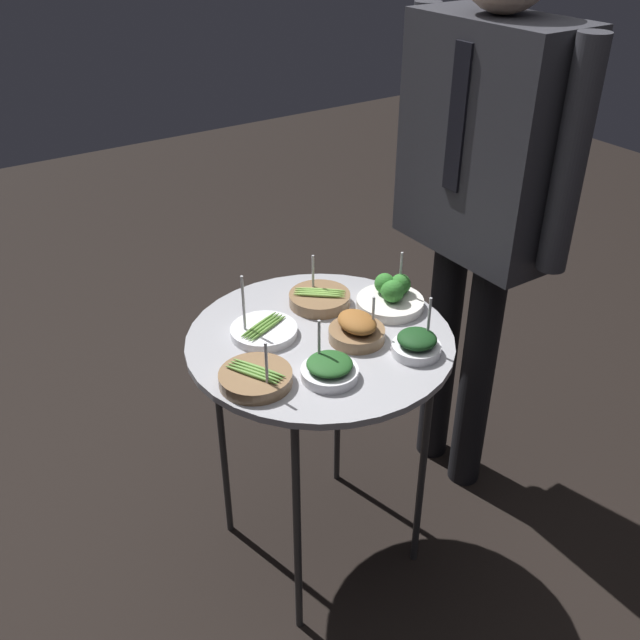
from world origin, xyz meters
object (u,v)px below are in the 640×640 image
Objects in this scene: bowl_broccoli_front_left at (391,296)px; bowl_asparagus_mid_left at (264,331)px; bowl_asparagus_near_rim at (256,378)px; serving_cart at (320,355)px; waiter_figure at (483,169)px; bowl_spinach_back_right at (329,369)px; bowl_roast_far_rim at (357,329)px; bowl_asparagus_center at (320,299)px; bowl_spinach_mid_right at (417,344)px.

bowl_asparagus_mid_left is at bearing -100.52° from bowl_broccoli_front_left.
bowl_asparagus_mid_left is at bearing 145.14° from bowl_asparagus_near_rim.
bowl_broccoli_front_left is (-0.02, 0.24, 0.09)m from serving_cart.
waiter_figure is (-0.03, 0.33, 0.28)m from bowl_broccoli_front_left.
serving_cart is at bearing 153.56° from bowl_spinach_back_right.
bowl_asparagus_mid_left is 0.23m from bowl_roast_far_rim.
waiter_figure reaches higher than bowl_asparagus_center.
waiter_figure is at bearing 87.22° from bowl_asparagus_mid_left.
bowl_roast_far_rim is (0.15, 0.18, 0.02)m from bowl_asparagus_mid_left.
waiter_figure is (0.08, 0.48, 0.29)m from bowl_asparagus_center.
bowl_spinach_back_right is 0.77× the size of bowl_broccoli_front_left.
bowl_spinach_mid_right is at bearing 43.91° from bowl_asparagus_mid_left.
bowl_asparagus_near_rim is at bearing -70.67° from serving_cart.
bowl_broccoli_front_left is at bearing 94.91° from serving_cart.
bowl_roast_far_rim is at bearing -5.78° from bowl_asparagus_center.
bowl_asparagus_center is 1.20× the size of bowl_spinach_back_right.
waiter_figure is at bearing 102.94° from bowl_roast_far_rim.
bowl_spinach_mid_right is at bearing -22.88° from bowl_broccoli_front_left.
bowl_spinach_back_right is 0.73m from waiter_figure.
bowl_roast_far_rim is 0.30m from bowl_asparagus_near_rim.
waiter_figure reaches higher than bowl_spinach_back_right.
bowl_asparagus_center is 0.38m from bowl_asparagus_near_rim.
waiter_figure is (-0.05, 0.57, 0.36)m from serving_cart.
bowl_asparagus_mid_left reaches higher than bowl_roast_far_rim.
bowl_asparagus_near_rim reaches higher than bowl_asparagus_center.
bowl_spinach_mid_right is at bearing -59.60° from waiter_figure.
serving_cart is at bearing 109.33° from bowl_asparagus_near_rim.
waiter_figure is at bearing 120.40° from bowl_spinach_mid_right.
bowl_asparagus_near_rim is at bearing -77.88° from bowl_broccoli_front_left.
bowl_roast_far_rim is at bearing -146.88° from bowl_spinach_mid_right.
bowl_spinach_back_right is at bearing -98.69° from bowl_spinach_mid_right.
bowl_asparagus_center is 0.96× the size of bowl_asparagus_mid_left.
bowl_asparagus_mid_left is (0.05, -0.20, -0.00)m from bowl_asparagus_center.
bowl_broccoli_front_left reaches higher than bowl_roast_far_rim.
bowl_roast_far_rim is (-0.09, 0.15, 0.01)m from bowl_spinach_back_right.
bowl_spinach_back_right is at bearing -26.44° from serving_cart.
waiter_figure is at bearing 95.76° from bowl_broccoli_front_left.
bowl_spinach_back_right is 0.17m from bowl_roast_far_rim.
bowl_broccoli_front_left is (0.11, 0.15, 0.01)m from bowl_asparagus_center.
serving_cart is 5.36× the size of bowl_roast_far_rim.
bowl_asparagus_mid_left is 0.38m from bowl_spinach_mid_right.
bowl_spinach_mid_right is (0.19, 0.15, 0.08)m from serving_cart.
bowl_spinach_back_right is 0.95× the size of bowl_spinach_mid_right.
waiter_figure is at bearing 80.24° from bowl_asparagus_center.
bowl_spinach_back_right is 0.36m from bowl_broccoli_front_left.
bowl_asparagus_mid_left is at bearing -136.09° from bowl_spinach_mid_right.
bowl_asparagus_near_rim is (0.02, -0.30, -0.01)m from bowl_roast_far_rim.
bowl_spinach_back_right is at bearing 64.08° from bowl_asparagus_near_rim.
bowl_asparagus_mid_left is 0.95× the size of bowl_broccoli_front_left.
bowl_broccoli_front_left is 0.48m from bowl_asparagus_near_rim.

